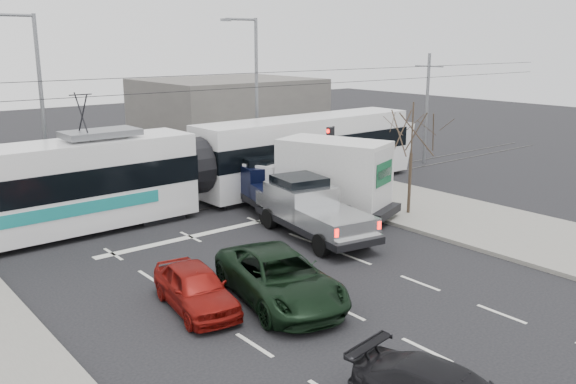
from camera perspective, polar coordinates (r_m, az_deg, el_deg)
ground at (r=21.42m, az=3.04°, el=-7.22°), size 120.00×120.00×0.00m
sidewalk_right at (r=27.92m, az=16.96°, el=-2.59°), size 6.00×60.00×0.15m
rails at (r=29.24m, az=-10.14°, el=-1.59°), size 60.00×1.60×0.03m
building_right at (r=46.69m, az=-5.69°, el=7.43°), size 12.00×10.00×5.00m
bare_tree at (r=27.50m, az=11.54°, el=5.43°), size 2.40×2.40×5.00m
traffic_signal at (r=29.57m, az=4.06°, el=4.19°), size 0.44×0.44×3.60m
street_lamp_near at (r=35.59m, az=-3.21°, el=9.70°), size 2.38×0.25×9.00m
street_lamp_far at (r=32.28m, az=-22.40°, el=8.26°), size 2.38×0.25×9.00m
catenary at (r=28.47m, az=-10.47°, el=5.94°), size 60.00×0.20×7.00m
tram at (r=28.73m, az=-9.05°, el=2.27°), size 27.71×3.42×5.64m
silver_pickup at (r=24.76m, az=2.03°, el=-1.49°), size 3.09×6.58×2.30m
box_truck at (r=27.57m, az=3.18°, el=1.34°), size 4.67×7.36×3.48m
navy_pickup at (r=28.47m, az=-2.00°, el=0.65°), size 3.43×6.06×2.41m
green_car at (r=18.63m, az=-0.76°, el=-8.02°), size 3.64×5.86×1.51m
red_car at (r=18.35m, az=-8.66°, el=-8.84°), size 2.17×4.12×1.34m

